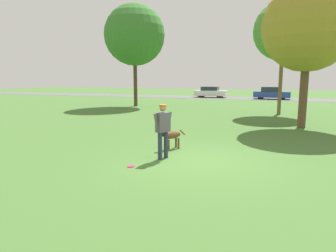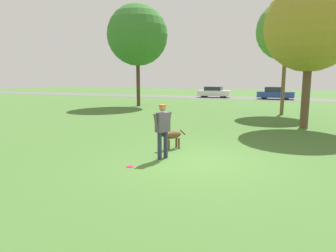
# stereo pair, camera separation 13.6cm
# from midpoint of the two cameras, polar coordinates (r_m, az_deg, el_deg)

# --- Properties ---
(ground_plane) EXTENTS (120.00, 120.00, 0.00)m
(ground_plane) POSITION_cam_midpoint_polar(r_m,az_deg,el_deg) (8.88, 5.84, -6.74)
(ground_plane) COLOR #426B2D
(far_road_strip) EXTENTS (120.00, 6.00, 0.01)m
(far_road_strip) POSITION_cam_midpoint_polar(r_m,az_deg,el_deg) (37.74, 18.53, 4.92)
(far_road_strip) COLOR #5B5B59
(far_road_strip) RESTS_ON ground_plane
(person) EXTENTS (0.39, 0.66, 1.65)m
(person) POSITION_cam_midpoint_polar(r_m,az_deg,el_deg) (8.95, -0.60, -0.15)
(person) COLOR #2D334C
(person) RESTS_ON ground_plane
(dog) EXTENTS (0.66, 0.96, 0.65)m
(dog) POSITION_cam_midpoint_polar(r_m,az_deg,el_deg) (10.28, 1.09, -1.88)
(dog) COLOR brown
(dog) RESTS_ON ground_plane
(frisbee) EXTENTS (0.21, 0.21, 0.02)m
(frisbee) POSITION_cam_midpoint_polar(r_m,az_deg,el_deg) (8.40, -6.74, -7.62)
(frisbee) COLOR #E52366
(frisbee) RESTS_ON ground_plane
(tree_far_left) EXTENTS (5.17, 5.17, 8.65)m
(tree_far_left) POSITION_cam_midpoint_polar(r_m,az_deg,el_deg) (26.74, -5.68, 16.84)
(tree_far_left) COLOR #4C3826
(tree_far_left) RESTS_ON ground_plane
(tree_near_right) EXTENTS (4.29, 4.29, 7.00)m
(tree_near_right) POSITION_cam_midpoint_polar(r_m,az_deg,el_deg) (16.25, 25.77, 16.77)
(tree_near_right) COLOR brown
(tree_near_right) RESTS_ON ground_plane
(tree_mid_center) EXTENTS (3.87, 3.87, 7.43)m
(tree_mid_center) POSITION_cam_midpoint_polar(r_m,az_deg,el_deg) (21.81, 21.81, 16.53)
(tree_mid_center) COLOR brown
(tree_mid_center) RESTS_ON ground_plane
(parked_car_white) EXTENTS (4.05, 1.81, 1.38)m
(parked_car_white) POSITION_cam_midpoint_polar(r_m,az_deg,el_deg) (38.97, 8.86, 6.39)
(parked_car_white) COLOR white
(parked_car_white) RESTS_ON ground_plane
(parked_car_blue) EXTENTS (4.14, 2.00, 1.44)m
(parked_car_blue) POSITION_cam_midpoint_polar(r_m,az_deg,el_deg) (37.34, 19.89, 5.88)
(parked_car_blue) COLOR #284293
(parked_car_blue) RESTS_ON ground_plane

